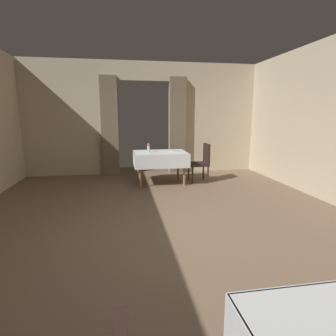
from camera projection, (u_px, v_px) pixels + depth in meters
The scene contains 6 objects.
ground at pixel (171, 237), 3.62m from camera, with size 10.08×10.08×0.00m, color #7A604C.
wall_back at pixel (144, 118), 7.37m from camera, with size 6.40×0.27×3.00m.
dining_table_mid at pixel (160, 156), 6.37m from camera, with size 1.25×0.94×0.75m.
chair_mid_right at pixel (202, 161), 6.54m from camera, with size 0.44×0.44×0.93m.
flower_vase_mid at pixel (149, 147), 6.31m from camera, with size 0.07×0.07×0.21m.
plate_mid_b at pixel (175, 151), 6.43m from camera, with size 0.23×0.23×0.01m, color white.
Camera 1 is at (-0.60, -3.32, 1.61)m, focal length 28.87 mm.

